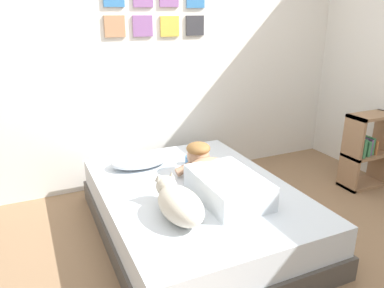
{
  "coord_description": "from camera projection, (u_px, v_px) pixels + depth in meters",
  "views": [
    {
      "loc": [
        -1.23,
        -1.93,
        1.68
      ],
      "look_at": [
        -0.02,
        0.73,
        0.64
      ],
      "focal_mm": 35.01,
      "sensor_mm": 36.0,
      "label": 1
    }
  ],
  "objects": [
    {
      "name": "ground_plane",
      "position": [
        236.0,
        258.0,
        2.7
      ],
      "size": [
        12.37,
        12.37,
        0.0
      ],
      "primitive_type": "plane",
      "color": "#8C6B4C"
    },
    {
      "name": "back_wall",
      "position": [
        156.0,
        58.0,
        3.67
      ],
      "size": [
        4.19,
        0.12,
        2.5
      ],
      "color": "silver",
      "rests_on": "ground"
    },
    {
      "name": "bed",
      "position": [
        196.0,
        210.0,
        2.96
      ],
      "size": [
        1.43,
        1.94,
        0.39
      ],
      "color": "#4C4742",
      "rests_on": "ground"
    },
    {
      "name": "pillow",
      "position": [
        140.0,
        160.0,
        3.28
      ],
      "size": [
        0.52,
        0.32,
        0.11
      ],
      "primitive_type": "ellipsoid",
      "color": "silver",
      "rests_on": "bed"
    },
    {
      "name": "person_lying",
      "position": [
        219.0,
        178.0,
        2.82
      ],
      "size": [
        0.43,
        0.92,
        0.27
      ],
      "color": "silver",
      "rests_on": "bed"
    },
    {
      "name": "dog",
      "position": [
        179.0,
        202.0,
        2.45
      ],
      "size": [
        0.26,
        0.57,
        0.21
      ],
      "color": "beige",
      "rests_on": "bed"
    },
    {
      "name": "coffee_cup",
      "position": [
        190.0,
        160.0,
        3.33
      ],
      "size": [
        0.12,
        0.09,
        0.07
      ],
      "color": "teal",
      "rests_on": "bed"
    },
    {
      "name": "cell_phone",
      "position": [
        180.0,
        210.0,
        2.56
      ],
      "size": [
        0.07,
        0.14,
        0.01
      ],
      "primitive_type": "cube",
      "color": "black",
      "rests_on": "bed"
    },
    {
      "name": "bookshelf",
      "position": [
        366.0,
        150.0,
        3.7
      ],
      "size": [
        0.45,
        0.24,
        0.75
      ],
      "color": "#997251",
      "rests_on": "ground"
    }
  ]
}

